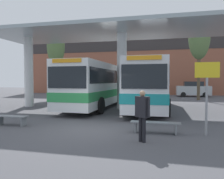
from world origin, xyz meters
TOP-DOWN VIEW (x-y plane):
  - ground_plane at (0.00, 0.00)m, footprint 100.00×100.00m
  - townhouse_backdrop at (0.00, 25.18)m, footprint 40.00×0.58m
  - station_canopy at (0.00, 7.04)m, footprint 20.75×6.36m
  - transit_bus_left_bay at (-2.01, 7.81)m, footprint 3.00×11.46m
  - transit_bus_center_bay at (2.07, 7.63)m, footprint 2.79×11.45m
  - waiting_bench_near_pillar at (-3.99, -0.08)m, footprint 1.61×0.44m
  - waiting_bench_mid_platform at (2.75, -0.08)m, footprint 2.00×0.44m
  - info_sign_platform at (4.70, 0.05)m, footprint 0.90×0.09m
  - pedestrian_waiting at (2.36, -1.47)m, footprint 0.58×0.49m
  - poplar_tree_behind_left at (6.78, 16.50)m, footprint 2.27×2.27m
  - poplar_tree_behind_right at (-9.87, 15.56)m, footprint 2.15×2.15m
  - parked_car_street at (6.88, 21.66)m, footprint 4.34×2.05m

SIDE VIEW (x-z plane):
  - ground_plane at x=0.00m, z-range 0.00..0.00m
  - waiting_bench_near_pillar at x=-3.99m, z-range 0.11..0.57m
  - waiting_bench_mid_platform at x=2.75m, z-range 0.12..0.58m
  - parked_car_street at x=6.88m, z-range -0.03..2.00m
  - pedestrian_waiting at x=2.36m, z-range 0.20..1.99m
  - transit_bus_left_bay at x=-2.01m, z-range 0.20..3.59m
  - transit_bus_center_bay at x=2.07m, z-range 0.20..3.62m
  - info_sign_platform at x=4.70m, z-range 0.61..3.47m
  - station_canopy at x=0.00m, z-range 2.20..8.14m
  - townhouse_backdrop at x=0.00m, z-range 0.74..9.63m
  - poplar_tree_behind_right at x=-9.87m, z-range 1.93..10.67m
  - poplar_tree_behind_left at x=6.78m, z-range 2.13..11.56m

